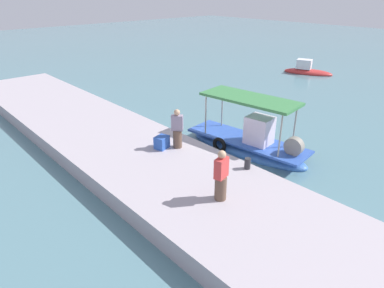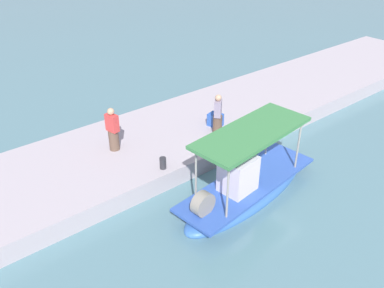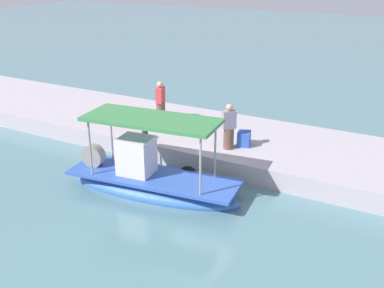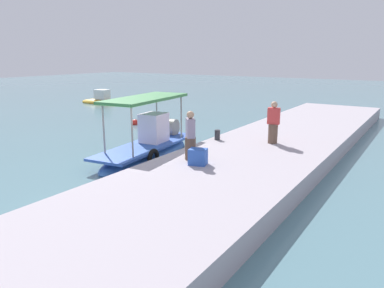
% 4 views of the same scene
% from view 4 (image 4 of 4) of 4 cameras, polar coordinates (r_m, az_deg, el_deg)
% --- Properties ---
extents(ground_plane, '(120.00, 120.00, 0.00)m').
position_cam_4_polar(ground_plane, '(15.03, -8.89, -3.32)').
color(ground_plane, slate).
extents(dock_quay, '(36.00, 5.14, 0.71)m').
position_cam_4_polar(dock_quay, '(12.63, 5.46, -4.80)').
color(dock_quay, '#AEA4AC').
rests_on(dock_quay, ground_plane).
extents(main_fishing_boat, '(6.24, 2.43, 2.96)m').
position_cam_4_polar(main_fishing_boat, '(16.12, -6.75, -0.50)').
color(main_fishing_boat, '#386AB8').
rests_on(main_fishing_boat, ground_plane).
extents(fisherman_near_bollard, '(0.47, 0.54, 1.75)m').
position_cam_4_polar(fisherman_near_bollard, '(15.75, 12.39, 2.96)').
color(fisherman_near_bollard, brown).
rests_on(fisherman_near_bollard, dock_quay).
extents(fisherman_by_crate, '(0.54, 0.54, 1.73)m').
position_cam_4_polar(fisherman_by_crate, '(12.95, -0.25, 0.96)').
color(fisherman_by_crate, brown).
rests_on(fisherman_by_crate, dock_quay).
extents(mooring_bollard, '(0.24, 0.24, 0.43)m').
position_cam_4_polar(mooring_bollard, '(16.17, 3.91, 1.42)').
color(mooring_bollard, '#2D2D33').
rests_on(mooring_bollard, dock_quay).
extents(cargo_crate, '(0.60, 0.68, 0.54)m').
position_cam_4_polar(cargo_crate, '(12.47, 0.92, -1.97)').
color(cargo_crate, blue).
rests_on(cargo_crate, dock_quay).
extents(marker_buoy, '(0.47, 0.47, 0.47)m').
position_cam_4_polar(marker_buoy, '(23.90, -8.76, 3.21)').
color(marker_buoy, red).
rests_on(marker_buoy, ground_plane).
extents(moored_boat_near, '(1.98, 3.98, 1.50)m').
position_cam_4_polar(moored_boat_near, '(35.11, -13.98, 6.45)').
color(moored_boat_near, gold).
rests_on(moored_boat_near, ground_plane).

